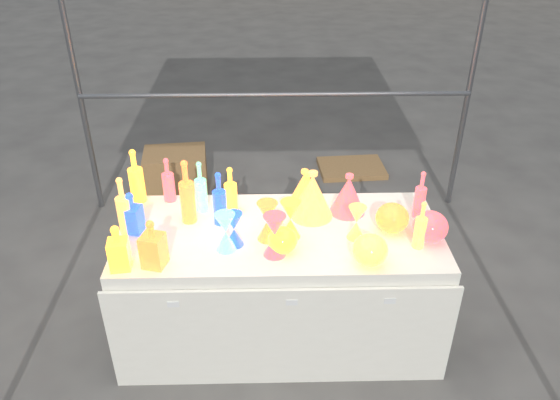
{
  "coord_description": "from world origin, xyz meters",
  "views": [
    {
      "loc": [
        -0.06,
        -2.52,
        2.48
      ],
      "look_at": [
        0.0,
        0.0,
        0.95
      ],
      "focal_mm": 35.0,
      "sensor_mm": 36.0,
      "label": 1
    }
  ],
  "objects_px": {
    "display_table": "(280,284)",
    "bottle_0": "(136,176)",
    "cardboard_box_closed": "(176,172)",
    "hourglass_0": "(267,221)",
    "decanter_0": "(118,247)",
    "lampshade_0": "(308,192)",
    "globe_0": "(282,241)"
  },
  "relations": [
    {
      "from": "display_table",
      "to": "bottle_0",
      "type": "xyz_separation_m",
      "value": [
        -0.85,
        0.35,
        0.55
      ]
    },
    {
      "from": "cardboard_box_closed",
      "to": "hourglass_0",
      "type": "height_order",
      "value": "hourglass_0"
    },
    {
      "from": "bottle_0",
      "to": "decanter_0",
      "type": "relative_size",
      "value": 1.36
    },
    {
      "from": "cardboard_box_closed",
      "to": "lampshade_0",
      "type": "distance_m",
      "value": 1.97
    },
    {
      "from": "bottle_0",
      "to": "decanter_0",
      "type": "distance_m",
      "value": 0.66
    },
    {
      "from": "decanter_0",
      "to": "globe_0",
      "type": "relative_size",
      "value": 1.59
    },
    {
      "from": "display_table",
      "to": "lampshade_0",
      "type": "xyz_separation_m",
      "value": [
        0.17,
        0.22,
        0.5
      ]
    },
    {
      "from": "display_table",
      "to": "decanter_0",
      "type": "bearing_deg",
      "value": -159.56
    },
    {
      "from": "decanter_0",
      "to": "cardboard_box_closed",
      "type": "bearing_deg",
      "value": 84.68
    },
    {
      "from": "bottle_0",
      "to": "lampshade_0",
      "type": "distance_m",
      "value": 1.03
    },
    {
      "from": "decanter_0",
      "to": "bottle_0",
      "type": "bearing_deg",
      "value": 86.22
    },
    {
      "from": "cardboard_box_closed",
      "to": "decanter_0",
      "type": "bearing_deg",
      "value": -94.08
    },
    {
      "from": "decanter_0",
      "to": "globe_0",
      "type": "distance_m",
      "value": 0.83
    },
    {
      "from": "cardboard_box_closed",
      "to": "bottle_0",
      "type": "relative_size",
      "value": 1.55
    },
    {
      "from": "cardboard_box_closed",
      "to": "globe_0",
      "type": "bearing_deg",
      "value": -71.22
    },
    {
      "from": "decanter_0",
      "to": "lampshade_0",
      "type": "xyz_separation_m",
      "value": [
        0.98,
        0.52,
        0.0
      ]
    },
    {
      "from": "display_table",
      "to": "decanter_0",
      "type": "relative_size",
      "value": 7.29
    },
    {
      "from": "cardboard_box_closed",
      "to": "lampshade_0",
      "type": "height_order",
      "value": "lampshade_0"
    },
    {
      "from": "cardboard_box_closed",
      "to": "globe_0",
      "type": "relative_size",
      "value": 3.35
    },
    {
      "from": "decanter_0",
      "to": "hourglass_0",
      "type": "distance_m",
      "value": 0.78
    },
    {
      "from": "bottle_0",
      "to": "decanter_0",
      "type": "xyz_separation_m",
      "value": [
        0.04,
        -0.66,
        -0.05
      ]
    },
    {
      "from": "display_table",
      "to": "lampshade_0",
      "type": "height_order",
      "value": "lampshade_0"
    },
    {
      "from": "hourglass_0",
      "to": "lampshade_0",
      "type": "height_order",
      "value": "lampshade_0"
    },
    {
      "from": "decanter_0",
      "to": "hourglass_0",
      "type": "height_order",
      "value": "decanter_0"
    },
    {
      "from": "cardboard_box_closed",
      "to": "bottle_0",
      "type": "bearing_deg",
      "value": -94.8
    },
    {
      "from": "cardboard_box_closed",
      "to": "hourglass_0",
      "type": "relative_size",
      "value": 2.34
    },
    {
      "from": "globe_0",
      "to": "lampshade_0",
      "type": "relative_size",
      "value": 0.63
    },
    {
      "from": "decanter_0",
      "to": "lampshade_0",
      "type": "height_order",
      "value": "lampshade_0"
    },
    {
      "from": "cardboard_box_closed",
      "to": "globe_0",
      "type": "xyz_separation_m",
      "value": [
        0.88,
        -1.93,
        0.62
      ]
    },
    {
      "from": "hourglass_0",
      "to": "globe_0",
      "type": "distance_m",
      "value": 0.15
    },
    {
      "from": "decanter_0",
      "to": "lampshade_0",
      "type": "relative_size",
      "value": 1.0
    },
    {
      "from": "display_table",
      "to": "globe_0",
      "type": "relative_size",
      "value": 11.59
    }
  ]
}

